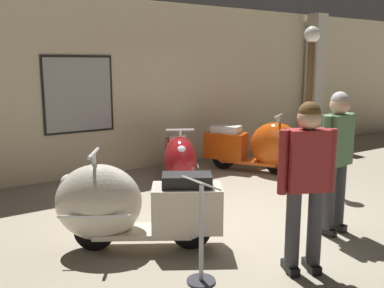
{
  "coord_description": "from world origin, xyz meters",
  "views": [
    {
      "loc": [
        -3.7,
        -4.26,
        2.08
      ],
      "look_at": [
        0.1,
        1.42,
        0.78
      ],
      "focal_mm": 40.04,
      "sensor_mm": 36.0,
      "label": 1
    }
  ],
  "objects_px": {
    "scooter_2": "(260,146)",
    "visitor_0": "(306,176)",
    "info_stanchion": "(201,240)",
    "scooter_1": "(179,158)",
    "lamppost": "(309,104)",
    "scooter_0": "(126,205)",
    "visitor_1": "(337,153)"
  },
  "relations": [
    {
      "from": "scooter_1",
      "to": "lamppost",
      "type": "bearing_deg",
      "value": 84.35
    },
    {
      "from": "scooter_0",
      "to": "scooter_1",
      "type": "xyz_separation_m",
      "value": [
        1.89,
        1.89,
        -0.05
      ]
    },
    {
      "from": "scooter_0",
      "to": "scooter_1",
      "type": "bearing_deg",
      "value": -103.06
    },
    {
      "from": "lamppost",
      "to": "scooter_2",
      "type": "bearing_deg",
      "value": 94.9
    },
    {
      "from": "scooter_0",
      "to": "scooter_2",
      "type": "xyz_separation_m",
      "value": [
        3.62,
        1.74,
        0.0
      ]
    },
    {
      "from": "scooter_1",
      "to": "scooter_2",
      "type": "xyz_separation_m",
      "value": [
        1.73,
        -0.15,
        0.05
      ]
    },
    {
      "from": "visitor_1",
      "to": "scooter_1",
      "type": "bearing_deg",
      "value": 1.97
    },
    {
      "from": "scooter_0",
      "to": "visitor_1",
      "type": "relative_size",
      "value": 1.06
    },
    {
      "from": "visitor_0",
      "to": "info_stanchion",
      "type": "height_order",
      "value": "visitor_0"
    },
    {
      "from": "scooter_0",
      "to": "scooter_1",
      "type": "relative_size",
      "value": 1.08
    },
    {
      "from": "visitor_1",
      "to": "visitor_0",
      "type": "bearing_deg",
      "value": 107.65
    },
    {
      "from": "visitor_1",
      "to": "info_stanchion",
      "type": "bearing_deg",
      "value": 86.21
    },
    {
      "from": "visitor_1",
      "to": "info_stanchion",
      "type": "xyz_separation_m",
      "value": [
        -2.07,
        -0.11,
        -0.58
      ]
    },
    {
      "from": "scooter_1",
      "to": "info_stanchion",
      "type": "relative_size",
      "value": 1.63
    },
    {
      "from": "scooter_2",
      "to": "visitor_0",
      "type": "relative_size",
      "value": 1.08
    },
    {
      "from": "scooter_1",
      "to": "lamppost",
      "type": "xyz_separation_m",
      "value": [
        1.82,
        -1.21,
        0.93
      ]
    },
    {
      "from": "scooter_1",
      "to": "visitor_1",
      "type": "relative_size",
      "value": 0.98
    },
    {
      "from": "scooter_0",
      "to": "visitor_0",
      "type": "xyz_separation_m",
      "value": [
        1.24,
        -1.48,
        0.48
      ]
    },
    {
      "from": "info_stanchion",
      "to": "scooter_0",
      "type": "bearing_deg",
      "value": 103.71
    },
    {
      "from": "lamppost",
      "to": "visitor_1",
      "type": "distance_m",
      "value": 2.19
    },
    {
      "from": "visitor_0",
      "to": "info_stanchion",
      "type": "bearing_deg",
      "value": 92.7
    },
    {
      "from": "visitor_0",
      "to": "scooter_0",
      "type": "bearing_deg",
      "value": 64.44
    },
    {
      "from": "scooter_0",
      "to": "visitor_1",
      "type": "height_order",
      "value": "visitor_1"
    },
    {
      "from": "visitor_0",
      "to": "visitor_1",
      "type": "distance_m",
      "value": 1.21
    },
    {
      "from": "scooter_1",
      "to": "scooter_2",
      "type": "height_order",
      "value": "scooter_2"
    },
    {
      "from": "visitor_0",
      "to": "scooter_2",
      "type": "bearing_deg",
      "value": -11.88
    },
    {
      "from": "scooter_1",
      "to": "info_stanchion",
      "type": "height_order",
      "value": "info_stanchion"
    },
    {
      "from": "scooter_1",
      "to": "scooter_0",
      "type": "bearing_deg",
      "value": -16.86
    },
    {
      "from": "scooter_1",
      "to": "visitor_0",
      "type": "bearing_deg",
      "value": 17.12
    },
    {
      "from": "lamppost",
      "to": "info_stanchion",
      "type": "bearing_deg",
      "value": -152.77
    },
    {
      "from": "lamppost",
      "to": "visitor_0",
      "type": "height_order",
      "value": "lamppost"
    },
    {
      "from": "scooter_2",
      "to": "visitor_1",
      "type": "height_order",
      "value": "visitor_1"
    }
  ]
}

